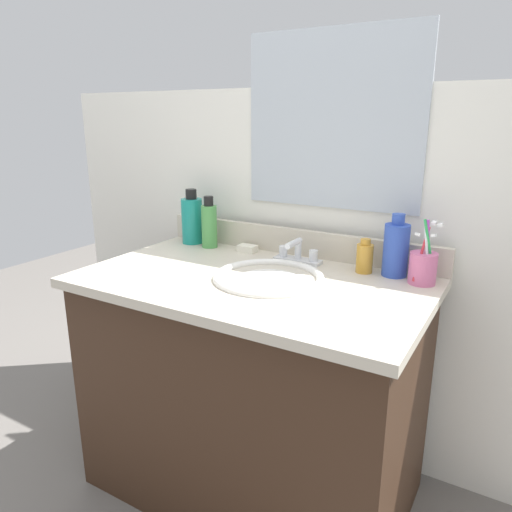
{
  "coord_description": "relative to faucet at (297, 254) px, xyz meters",
  "views": [
    {
      "loc": [
        0.7,
        -1.16,
        1.2
      ],
      "look_at": [
        0.01,
        0.0,
        0.81
      ],
      "focal_mm": 33.69,
      "sensor_mm": 36.0,
      "label": 1
    }
  ],
  "objects": [
    {
      "name": "soap_bar",
      "position": [
        -0.21,
        0.03,
        -0.02
      ],
      "size": [
        0.06,
        0.04,
        0.02
      ],
      "primitive_type": "cube",
      "color": "white",
      "rests_on": "countertop"
    },
    {
      "name": "vanity_cabinet",
      "position": [
        -0.05,
        -0.21,
        -0.41
      ],
      "size": [
        0.99,
        0.57,
        0.71
      ],
      "primitive_type": "cube",
      "color": "#382316",
      "rests_on": "ground_plane"
    },
    {
      "name": "countertop",
      "position": [
        -0.05,
        -0.21,
        -0.04
      ],
      "size": [
        1.03,
        0.62,
        0.03
      ],
      "primitive_type": "cube",
      "color": "beige",
      "rests_on": "vanity_cabinet"
    },
    {
      "name": "bottle_shampoo_blue",
      "position": [
        0.31,
        0.03,
        0.06
      ],
      "size": [
        0.07,
        0.07,
        0.19
      ],
      "color": "#2D4CB2",
      "rests_on": "countertop"
    },
    {
      "name": "mirror_panel",
      "position": [
        0.05,
        0.13,
        0.42
      ],
      "size": [
        0.6,
        0.01,
        0.56
      ],
      "primitive_type": "cube",
      "color": "#B2BCC6"
    },
    {
      "name": "backsplash",
      "position": [
        -0.05,
        0.09,
        0.02
      ],
      "size": [
        1.03,
        0.02,
        0.09
      ],
      "primitive_type": "cube",
      "color": "beige",
      "rests_on": "countertop"
    },
    {
      "name": "ground_plane",
      "position": [
        -0.05,
        -0.21,
        -0.77
      ],
      "size": [
        6.0,
        6.0,
        0.0
      ],
      "primitive_type": "plane",
      "color": "#66605B"
    },
    {
      "name": "faucet",
      "position": [
        0.0,
        0.0,
        0.0
      ],
      "size": [
        0.16,
        0.1,
        0.08
      ],
      "color": "silver",
      "rests_on": "countertop"
    },
    {
      "name": "bottle_oil_amber",
      "position": [
        0.22,
        0.01,
        0.02
      ],
      "size": [
        0.05,
        0.05,
        0.11
      ],
      "color": "gold",
      "rests_on": "countertop"
    },
    {
      "name": "cup_pink",
      "position": [
        0.4,
        -0.0,
        0.02
      ],
      "size": [
        0.08,
        0.08,
        0.19
      ],
      "color": "#D16693",
      "rests_on": "countertop"
    },
    {
      "name": "sink_basin",
      "position": [
        0.0,
        -0.19,
        -0.06
      ],
      "size": [
        0.33,
        0.33,
        0.11
      ],
      "color": "white",
      "rests_on": "countertop"
    },
    {
      "name": "bottle_toner_green",
      "position": [
        -0.36,
        0.01,
        0.06
      ],
      "size": [
        0.06,
        0.06,
        0.19
      ],
      "color": "#4C9E4C",
      "rests_on": "countertop"
    },
    {
      "name": "back_wall",
      "position": [
        -0.05,
        0.15,
        -0.12
      ],
      "size": [
        2.13,
        0.04,
        1.3
      ],
      "primitive_type": "cube",
      "color": "white",
      "rests_on": "ground_plane"
    },
    {
      "name": "bottle_mouthwash_teal",
      "position": [
        -0.46,
        0.03,
        0.06
      ],
      "size": [
        0.08,
        0.08,
        0.2
      ],
      "color": "teal",
      "rests_on": "countertop"
    }
  ]
}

